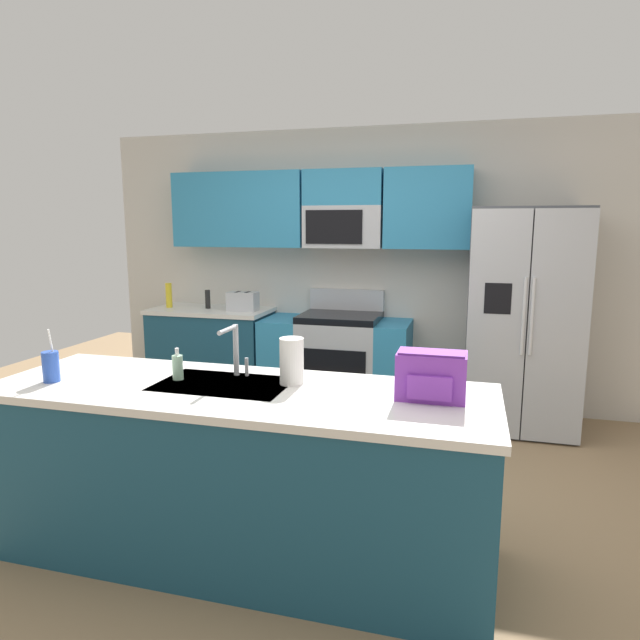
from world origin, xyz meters
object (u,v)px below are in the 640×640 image
drink_cup_blue (51,366)px  paper_towel_roll (292,361)px  toaster (243,301)px  pepper_mill (208,299)px  refrigerator (523,320)px  backpack (431,374)px  bottle_yellow (169,295)px  range_oven (336,362)px  sink_faucet (235,346)px  soap_dispenser (178,367)px

drink_cup_blue → paper_towel_roll: drink_cup_blue is taller
toaster → pepper_mill: 0.40m
refrigerator → backpack: 2.33m
bottle_yellow → drink_cup_blue: 2.64m
range_oven → toaster: range_oven is taller
pepper_mill → drink_cup_blue: bearing=-81.4°
sink_faucet → soap_dispenser: (-0.27, -0.13, -0.10)m
sink_faucet → paper_towel_roll: 0.34m
range_oven → soap_dispenser: size_ratio=8.00×
range_oven → sink_faucet: size_ratio=4.82×
toaster → soap_dispenser: 2.38m
pepper_mill → backpack: 3.28m
range_oven → backpack: size_ratio=4.25×
bottle_yellow → drink_cup_blue: bearing=-72.6°
backpack → paper_towel_roll: bearing=175.2°
refrigerator → toaster: 2.52m
refrigerator → pepper_mill: refrigerator is taller
toaster → soap_dispenser: size_ratio=1.65×
range_oven → refrigerator: refrigerator is taller
toaster → backpack: (1.93, -2.27, 0.03)m
soap_dispenser → range_oven: bearing=82.9°
drink_cup_blue → backpack: (1.93, 0.23, 0.04)m
bottle_yellow → soap_dispenser: (1.40, -2.31, -0.05)m
range_oven → toaster: size_ratio=4.86×
pepper_mill → refrigerator: bearing=-1.4°
backpack → pepper_mill: bearing=134.9°
toaster → paper_towel_roll: (1.22, -2.21, 0.03)m
pepper_mill → soap_dispenser: (1.00, -2.35, -0.02)m
pepper_mill → range_oven: bearing=0.1°
sink_faucet → soap_dispenser: size_ratio=1.66×
toaster → pepper_mill: size_ratio=1.54×
paper_towel_roll → backpack: 0.71m
sink_faucet → soap_dispenser: sink_faucet is taller
paper_towel_roll → refrigerator: bearing=59.3°
refrigerator → bottle_yellow: refrigerator is taller
pepper_mill → drink_cup_blue: (0.39, -2.56, -0.01)m
range_oven → toaster: bearing=-176.7°
refrigerator → backpack: refrigerator is taller
refrigerator → soap_dispenser: refrigerator is taller
soap_dispenser → sink_faucet: bearing=26.1°
range_oven → sink_faucet: sink_faucet is taller
range_oven → drink_cup_blue: (-0.91, -2.56, 0.54)m
pepper_mill → soap_dispenser: size_ratio=1.07×
toaster → drink_cup_blue: (-0.01, -2.51, -0.01)m
refrigerator → bottle_yellow: bearing=179.5°
refrigerator → backpack: bearing=-104.8°
range_oven → refrigerator: (1.61, -0.07, 0.48)m
soap_dispenser → paper_towel_roll: paper_towel_roll is taller
pepper_mill → paper_towel_roll: 2.78m
pepper_mill → toaster: bearing=-7.3°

